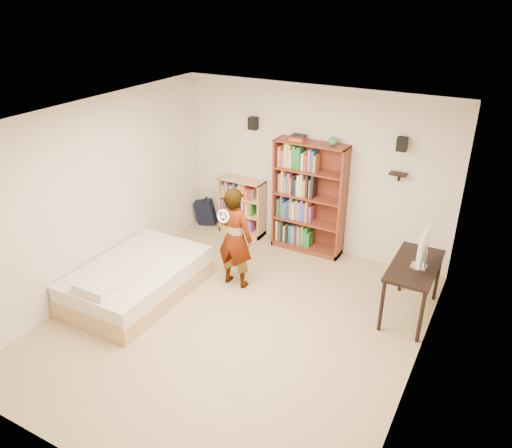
{
  "coord_description": "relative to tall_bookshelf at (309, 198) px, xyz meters",
  "views": [
    {
      "loc": [
        2.8,
        -4.56,
        4.05
      ],
      "look_at": [
        -0.01,
        0.6,
        1.2
      ],
      "focal_mm": 35.0,
      "sensor_mm": 36.0,
      "label": 1
    }
  ],
  "objects": [
    {
      "name": "daybed",
      "position": [
        -1.59,
        -2.39,
        -0.63
      ],
      "size": [
        1.3,
        2.0,
        0.59
      ],
      "primitive_type": null,
      "color": "silver",
      "rests_on": "ground"
    },
    {
      "name": "speaker_left",
      "position": [
        -1.06,
        0.07,
        1.07
      ],
      "size": [
        0.14,
        0.12,
        0.2
      ],
      "primitive_type": "cube",
      "color": "black",
      "rests_on": "room_shell"
    },
    {
      "name": "navy_bag",
      "position": [
        -2.03,
        0.0,
        -0.68
      ],
      "size": [
        0.41,
        0.32,
        0.49
      ],
      "primitive_type": null,
      "rotation": [
        0.0,
        0.0,
        0.28
      ],
      "color": "black",
      "rests_on": "ground"
    },
    {
      "name": "computer_desk",
      "position": [
        1.93,
        -1.03,
        -0.54
      ],
      "size": [
        0.57,
        1.14,
        0.78
      ],
      "primitive_type": null,
      "color": "black",
      "rests_on": "ground"
    },
    {
      "name": "speaker_right",
      "position": [
        1.34,
        0.07,
        1.07
      ],
      "size": [
        0.14,
        0.12,
        0.2
      ],
      "primitive_type": "cube",
      "color": "black",
      "rests_on": "room_shell"
    },
    {
      "name": "wall_shelf",
      "position": [
        1.34,
        0.08,
        0.62
      ],
      "size": [
        0.25,
        0.16,
        0.02
      ],
      "primitive_type": "cube",
      "color": "black",
      "rests_on": "room_shell"
    },
    {
      "name": "low_bookshelf",
      "position": [
        -1.26,
        0.02,
        -0.42
      ],
      "size": [
        0.81,
        0.3,
        1.02
      ],
      "primitive_type": null,
      "color": "tan",
      "rests_on": "ground"
    },
    {
      "name": "crown_molding",
      "position": [
        -0.01,
        -2.33,
        1.74
      ],
      "size": [
        4.5,
        5.0,
        0.06
      ],
      "color": "white",
      "rests_on": "room_shell"
    },
    {
      "name": "person",
      "position": [
        -0.5,
        -1.49,
        -0.16
      ],
      "size": [
        0.56,
        0.37,
        1.53
      ],
      "primitive_type": "imported",
      "rotation": [
        0.0,
        0.0,
        3.13
      ],
      "color": "black",
      "rests_on": "ground"
    },
    {
      "name": "tall_bookshelf",
      "position": [
        0.0,
        0.0,
        0.0
      ],
      "size": [
        1.17,
        0.34,
        1.85
      ],
      "primitive_type": null,
      "color": "maroon",
      "rests_on": "ground"
    },
    {
      "name": "wii_wheel",
      "position": [
        -0.5,
        -1.77,
        0.3
      ],
      "size": [
        0.19,
        0.07,
        0.19
      ],
      "primitive_type": "torus",
      "rotation": [
        1.36,
        0.0,
        0.0
      ],
      "color": "white",
      "rests_on": "person"
    },
    {
      "name": "ground",
      "position": [
        -0.01,
        -2.33,
        -0.93
      ],
      "size": [
        4.5,
        5.0,
        0.01
      ],
      "primitive_type": "cube",
      "color": "tan",
      "rests_on": "ground"
    },
    {
      "name": "room_shell",
      "position": [
        -0.01,
        -2.33,
        0.84
      ],
      "size": [
        4.52,
        5.02,
        2.71
      ],
      "color": "beige",
      "rests_on": "ground"
    },
    {
      "name": "imac",
      "position": [
        1.98,
        -1.08,
        0.12
      ],
      "size": [
        0.16,
        0.54,
        0.53
      ],
      "primitive_type": null,
      "rotation": [
        0.0,
        0.0,
        -0.1
      ],
      "color": "white",
      "rests_on": "computer_desk"
    }
  ]
}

